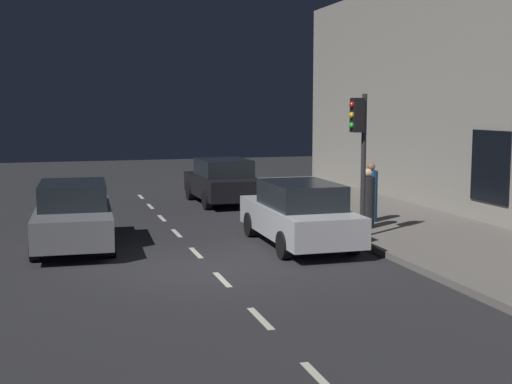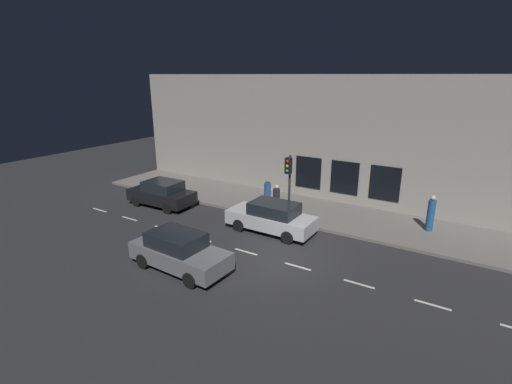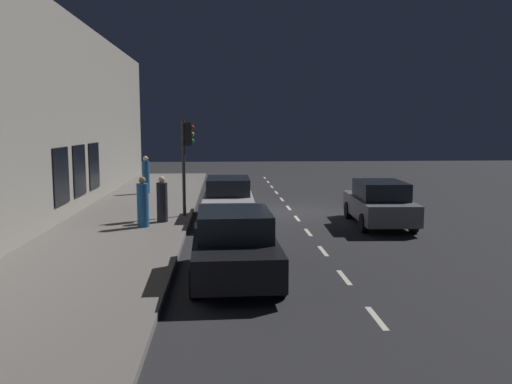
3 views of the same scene
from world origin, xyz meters
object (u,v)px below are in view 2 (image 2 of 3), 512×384
parked_car_0 (272,217)px  parked_car_1 (179,251)px  traffic_light (289,175)px  pedestrian_0 (276,200)px  pedestrian_2 (267,194)px  pedestrian_1 (431,214)px  parked_car_2 (162,193)px

parked_car_0 → parked_car_1: size_ratio=1.04×
traffic_light → pedestrian_0: size_ratio=2.22×
traffic_light → parked_car_0: 2.43m
parked_car_0 → pedestrian_0: pedestrian_0 is taller
parked_car_0 → pedestrian_2: 3.44m
parked_car_0 → pedestrian_0: size_ratio=2.82×
parked_car_0 → pedestrian_0: (2.33, 1.00, 0.09)m
pedestrian_0 → pedestrian_1: (1.69, -7.87, 0.13)m
pedestrian_0 → pedestrian_1: 8.06m
pedestrian_0 → traffic_light: bearing=30.4°
pedestrian_0 → pedestrian_1: pedestrian_1 is taller
pedestrian_0 → pedestrian_2: 1.05m
traffic_light → parked_car_1: (-6.83, 1.50, -1.89)m
parked_car_0 → pedestrian_1: bearing=-59.2°
parked_car_2 → pedestrian_0: (2.39, -6.63, 0.09)m
pedestrian_2 → pedestrian_1: bearing=94.7°
parked_car_2 → pedestrian_1: 15.07m
parked_car_0 → parked_car_1: (-5.32, 1.36, -0.00)m
traffic_light → pedestrian_1: (2.50, -6.73, -1.66)m
parked_car_0 → parked_car_2: bearing=90.9°
pedestrian_0 → pedestrian_2: bearing=-144.9°
pedestrian_1 → pedestrian_2: bearing=15.7°
parked_car_2 → pedestrian_0: bearing=-71.8°
pedestrian_1 → pedestrian_2: pedestrian_1 is taller
parked_car_1 → pedestrian_1: 12.45m
pedestrian_1 → parked_car_1: bearing=56.8°
parked_car_0 → parked_car_2: size_ratio=1.10×
parked_car_2 → pedestrian_1: size_ratio=2.22×
traffic_light → parked_car_1: bearing=167.6°
parked_car_0 → pedestrian_2: bearing=34.2°
traffic_light → parked_car_2: bearing=101.5°
parked_car_0 → pedestrian_2: pedestrian_2 is taller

